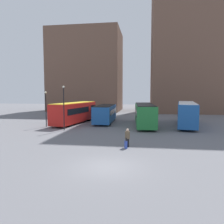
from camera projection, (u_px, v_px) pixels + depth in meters
The scene contains 11 objects.
ground_plane at pixel (107, 167), 13.82m from camera, with size 160.00×160.00×0.00m, color slate.
building_block_left at pixel (87, 71), 59.26m from camera, with size 18.44×12.92×21.22m.
building_block_right at pixel (196, 25), 54.25m from camera, with size 21.39×16.43×43.30m.
bus_0 at pixel (75, 112), 34.19m from camera, with size 4.07×11.74×3.24m.
bus_1 at pixel (105, 113), 34.84m from camera, with size 2.77×9.28×2.80m.
bus_2 at pixel (145, 114), 31.59m from camera, with size 3.18×11.49×3.13m.
bus_3 at pixel (187, 113), 31.72m from camera, with size 4.25×12.40×3.36m.
traveler at pixel (127, 136), 18.89m from camera, with size 0.53×0.53×1.62m.
suitcase at pixel (126, 145), 18.46m from camera, with size 0.29×0.35×0.94m.
lamp_post_0 at pixel (64, 104), 27.34m from camera, with size 0.28×0.28×5.60m.
lamp_post_1 at pixel (46, 106), 30.37m from camera, with size 0.28×0.28×4.93m.
Camera 1 is at (2.27, -13.29, 4.64)m, focal length 35.00 mm.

